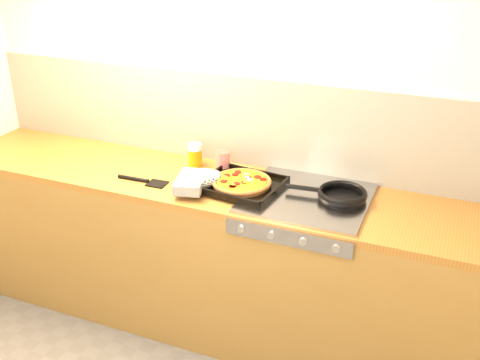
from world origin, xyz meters
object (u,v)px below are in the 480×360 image
at_px(frying_pan, 341,195).
at_px(juice_glass, 195,155).
at_px(pizza_on_tray, 228,182).
at_px(tomato_can, 223,161).

xyz_separation_m(frying_pan, juice_glass, (-0.85, 0.12, 0.03)).
distance_m(pizza_on_tray, frying_pan, 0.57).
bearing_deg(pizza_on_tray, frying_pan, 8.83).
height_order(pizza_on_tray, juice_glass, juice_glass).
height_order(tomato_can, juice_glass, juice_glass).
relative_size(tomato_can, juice_glass, 0.86).
xyz_separation_m(frying_pan, tomato_can, (-0.68, 0.12, 0.02)).
bearing_deg(pizza_on_tray, tomato_can, 120.60).
xyz_separation_m(pizza_on_tray, juice_glass, (-0.29, 0.21, 0.03)).
distance_m(frying_pan, juice_glass, 0.86).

